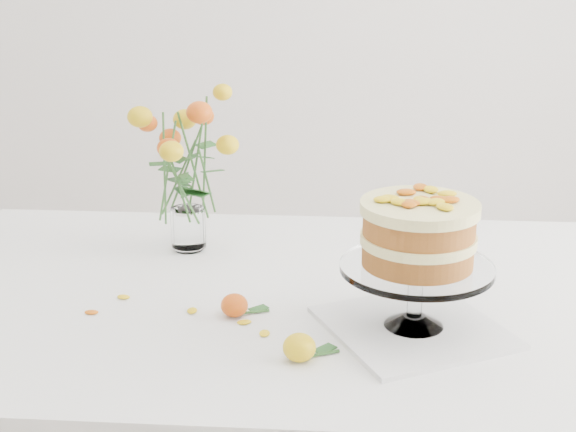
% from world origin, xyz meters
% --- Properties ---
extents(table, '(1.43, 0.93, 0.76)m').
position_xyz_m(table, '(0.00, 0.00, 0.67)').
color(table, tan).
rests_on(table, ground).
extents(napkin, '(0.37, 0.37, 0.01)m').
position_xyz_m(napkin, '(0.27, -0.14, 0.76)').
color(napkin, silver).
rests_on(napkin, table).
extents(cake_stand, '(0.26, 0.26, 0.23)m').
position_xyz_m(cake_stand, '(0.27, -0.14, 0.92)').
color(cake_stand, white).
rests_on(cake_stand, napkin).
extents(rose_vase, '(0.31, 0.31, 0.38)m').
position_xyz_m(rose_vase, '(-0.19, 0.21, 0.98)').
color(rose_vase, white).
rests_on(rose_vase, table).
extents(loose_rose_near, '(0.09, 0.06, 0.05)m').
position_xyz_m(loose_rose_near, '(0.08, -0.26, 0.78)').
color(loose_rose_near, gold).
rests_on(loose_rose_near, table).
extents(loose_rose_far, '(0.09, 0.05, 0.04)m').
position_xyz_m(loose_rose_far, '(-0.04, -0.11, 0.78)').
color(loose_rose_far, '#C25909').
rests_on(loose_rose_far, table).
extents(stray_petal_a, '(0.03, 0.02, 0.00)m').
position_xyz_m(stray_petal_a, '(-0.12, -0.10, 0.76)').
color(stray_petal_a, yellow).
rests_on(stray_petal_a, table).
extents(stray_petal_b, '(0.03, 0.02, 0.00)m').
position_xyz_m(stray_petal_b, '(-0.02, -0.14, 0.76)').
color(stray_petal_b, yellow).
rests_on(stray_petal_b, table).
extents(stray_petal_c, '(0.03, 0.02, 0.00)m').
position_xyz_m(stray_petal_c, '(0.02, -0.18, 0.76)').
color(stray_petal_c, yellow).
rests_on(stray_petal_c, table).
extents(stray_petal_d, '(0.03, 0.02, 0.00)m').
position_xyz_m(stray_petal_d, '(-0.26, -0.05, 0.76)').
color(stray_petal_d, yellow).
rests_on(stray_petal_d, table).
extents(stray_petal_e, '(0.03, 0.02, 0.00)m').
position_xyz_m(stray_petal_e, '(-0.30, -0.12, 0.76)').
color(stray_petal_e, yellow).
rests_on(stray_petal_e, table).
extents(stray_petal_f, '(0.03, 0.02, 0.00)m').
position_xyz_m(stray_petal_f, '(0.30, -0.08, 0.76)').
color(stray_petal_f, yellow).
rests_on(stray_petal_f, table).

